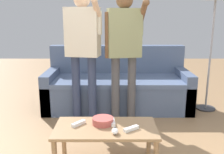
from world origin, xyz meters
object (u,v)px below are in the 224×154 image
(player_center, at_px, (123,43))
(snack_bowl, at_px, (102,121))
(player_left, at_px, (82,42))
(game_remote_wand_near, at_px, (130,129))
(coffee_table, at_px, (105,132))
(game_remote_wand_far, at_px, (77,123))
(game_remote_wand_spare, at_px, (111,122))
(game_remote_nunchuk, at_px, (114,131))
(couch, at_px, (116,87))

(player_center, bearing_deg, snack_bowl, -103.27)
(player_left, bearing_deg, game_remote_wand_near, -64.98)
(player_left, bearing_deg, coffee_table, -73.90)
(player_left, height_order, game_remote_wand_far, player_left)
(game_remote_wand_far, relative_size, game_remote_wand_spare, 0.86)
(snack_bowl, xyz_separation_m, game_remote_nunchuk, (0.11, -0.19, -0.01))
(player_left, distance_m, game_remote_wand_near, 1.38)
(snack_bowl, distance_m, game_remote_wand_far, 0.22)
(player_left, bearing_deg, game_remote_wand_spare, -69.71)
(game_remote_nunchuk, height_order, player_center, player_center)
(game_remote_nunchuk, xyz_separation_m, player_center, (0.13, 1.18, 0.61))
(coffee_table, distance_m, game_remote_wand_near, 0.24)
(couch, distance_m, snack_bowl, 1.57)
(player_center, bearing_deg, game_remote_nunchuk, -96.08)
(game_remote_nunchuk, height_order, player_left, player_left)
(game_remote_wand_near, bearing_deg, couch, 92.83)
(game_remote_nunchuk, xyz_separation_m, game_remote_wand_far, (-0.32, 0.17, -0.01))
(game_remote_wand_near, distance_m, game_remote_wand_far, 0.48)
(couch, xyz_separation_m, snack_bowl, (-0.16, -1.55, 0.12))
(couch, xyz_separation_m, coffee_table, (-0.14, -1.61, 0.04))
(game_remote_wand_near, relative_size, game_remote_wand_spare, 0.89)
(player_center, height_order, game_remote_wand_near, player_center)
(game_remote_nunchuk, bearing_deg, snack_bowl, 119.23)
(game_remote_nunchuk, bearing_deg, coffee_table, 120.87)
(snack_bowl, distance_m, game_remote_wand_spare, 0.09)
(coffee_table, xyz_separation_m, game_remote_wand_near, (0.22, -0.07, 0.07))
(coffee_table, xyz_separation_m, game_remote_wand_spare, (0.06, 0.07, 0.07))
(couch, bearing_deg, game_remote_nunchuk, -91.86)
(game_remote_wand_far, bearing_deg, game_remote_nunchuk, -27.62)
(snack_bowl, xyz_separation_m, game_remote_wand_near, (0.25, -0.13, -0.01))
(snack_bowl, distance_m, player_left, 1.19)
(game_remote_nunchuk, bearing_deg, couch, 88.14)
(couch, distance_m, game_remote_wand_near, 1.69)
(couch, xyz_separation_m, game_remote_nunchuk, (-0.06, -1.75, 0.12))
(game_remote_wand_spare, bearing_deg, player_center, 81.41)
(snack_bowl, bearing_deg, couch, 83.97)
(couch, relative_size, coffee_table, 2.32)
(couch, bearing_deg, game_remote_wand_spare, -92.90)
(couch, bearing_deg, player_center, -83.02)
(couch, relative_size, game_remote_wand_near, 14.95)
(game_remote_wand_near, height_order, game_remote_wand_spare, same)
(game_remote_wand_near, xyz_separation_m, game_remote_wand_spare, (-0.16, 0.14, -0.00))
(coffee_table, height_order, game_remote_nunchuk, game_remote_nunchuk)
(coffee_table, bearing_deg, player_center, 78.87)
(game_remote_nunchuk, height_order, game_remote_wand_spare, game_remote_nunchuk)
(game_remote_nunchuk, bearing_deg, game_remote_wand_far, 152.38)
(couch, relative_size, snack_bowl, 10.99)
(couch, height_order, player_center, player_center)
(player_left, distance_m, game_remote_wand_spare, 1.21)
(player_left, relative_size, player_center, 1.01)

